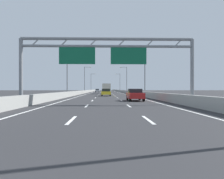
{
  "coord_description": "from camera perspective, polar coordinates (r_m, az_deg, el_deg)",
  "views": [
    {
      "loc": [
        -0.23,
        1.46,
        1.47
      ],
      "look_at": [
        1.36,
        55.33,
        1.29
      ],
      "focal_mm": 37.69,
      "sensor_mm": 36.0,
      "label": 1
    }
  ],
  "objects": [
    {
      "name": "ground_plane",
      "position": [
        98.55,
        -1.56,
        -0.67
      ],
      "size": [
        260.0,
        260.0,
        0.0
      ],
      "primitive_type": "plane",
      "color": "#2D2D30"
    },
    {
      "name": "lane_dash_left_1",
      "position": [
        11.25,
        -9.79,
        -7.31
      ],
      "size": [
        0.16,
        3.0,
        0.01
      ],
      "primitive_type": "cube",
      "color": "white",
      "rests_on": "ground_plane"
    },
    {
      "name": "lane_dash_left_2",
      "position": [
        20.16,
        -6.17,
        -3.98
      ],
      "size": [
        0.16,
        3.0,
        0.01
      ],
      "primitive_type": "cube",
      "color": "white",
      "rests_on": "ground_plane"
    },
    {
      "name": "lane_dash_left_3",
      "position": [
        29.12,
        -4.79,
        -2.7
      ],
      "size": [
        0.16,
        3.0,
        0.01
      ],
      "primitive_type": "cube",
      "color": "white",
      "rests_on": "ground_plane"
    },
    {
      "name": "lane_dash_left_4",
      "position": [
        38.1,
        -4.06,
        -2.02
      ],
      "size": [
        0.16,
        3.0,
        0.01
      ],
      "primitive_type": "cube",
      "color": "white",
      "rests_on": "ground_plane"
    },
    {
      "name": "lane_dash_left_5",
      "position": [
        47.09,
        -3.6,
        -1.59
      ],
      "size": [
        0.16,
        3.0,
        0.01
      ],
      "primitive_type": "cube",
      "color": "white",
      "rests_on": "ground_plane"
    },
    {
      "name": "lane_dash_left_6",
      "position": [
        56.08,
        -3.3,
        -1.31
      ],
      "size": [
        0.16,
        3.0,
        0.01
      ],
      "primitive_type": "cube",
      "color": "white",
      "rests_on": "ground_plane"
    },
    {
      "name": "lane_dash_left_7",
      "position": [
        65.08,
        -3.07,
        -1.1
      ],
      "size": [
        0.16,
        3.0,
        0.01
      ],
      "primitive_type": "cube",
      "color": "white",
      "rests_on": "ground_plane"
    },
    {
      "name": "lane_dash_left_8",
      "position": [
        74.07,
        -2.91,
        -0.94
      ],
      "size": [
        0.16,
        3.0,
        0.01
      ],
      "primitive_type": "cube",
      "color": "white",
      "rests_on": "ground_plane"
    },
    {
      "name": "lane_dash_left_9",
      "position": [
        83.07,
        -2.77,
        -0.82
      ],
      "size": [
        0.16,
        3.0,
        0.01
      ],
      "primitive_type": "cube",
      "color": "white",
      "rests_on": "ground_plane"
    },
    {
      "name": "lane_dash_left_10",
      "position": [
        92.07,
        -2.67,
        -0.72
      ],
      "size": [
        0.16,
        3.0,
        0.01
      ],
      "primitive_type": "cube",
      "color": "white",
      "rests_on": "ground_plane"
    },
    {
      "name": "lane_dash_left_11",
      "position": [
        101.06,
        -2.58,
        -0.64
      ],
      "size": [
        0.16,
        3.0,
        0.01
      ],
      "primitive_type": "cube",
      "color": "white",
      "rests_on": "ground_plane"
    },
    {
      "name": "lane_dash_left_12",
      "position": [
        110.06,
        -2.51,
        -0.57
      ],
      "size": [
        0.16,
        3.0,
        0.01
      ],
      "primitive_type": "cube",
      "color": "white",
      "rests_on": "ground_plane"
    },
    {
      "name": "lane_dash_left_13",
      "position": [
        119.06,
        -2.45,
        -0.51
      ],
      "size": [
        0.16,
        3.0,
        0.01
      ],
      "primitive_type": "cube",
      "color": "white",
      "rests_on": "ground_plane"
    },
    {
      "name": "lane_dash_left_14",
      "position": [
        128.06,
        -2.39,
        -0.47
      ],
      "size": [
        0.16,
        3.0,
        0.01
      ],
      "primitive_type": "cube",
      "color": "white",
      "rests_on": "ground_plane"
    },
    {
      "name": "lane_dash_left_15",
      "position": [
        137.06,
        -2.35,
        -0.42
      ],
      "size": [
        0.16,
        3.0,
        0.01
      ],
      "primitive_type": "cube",
      "color": "white",
      "rests_on": "ground_plane"
    },
    {
      "name": "lane_dash_left_16",
      "position": [
        146.06,
        -2.31,
        -0.38
      ],
      "size": [
        0.16,
        3.0,
        0.01
      ],
      "primitive_type": "cube",
      "color": "white",
      "rests_on": "ground_plane"
    },
    {
      "name": "lane_dash_left_17",
      "position": [
        155.06,
        -2.27,
        -0.35
      ],
      "size": [
        0.16,
        3.0,
        0.01
      ],
      "primitive_type": "cube",
      "color": "white",
      "rests_on": "ground_plane"
    },
    {
      "name": "lane_dash_right_1",
      "position": [
        11.32,
        8.71,
        -7.26
      ],
      "size": [
        0.16,
        3.0,
        0.01
      ],
      "primitive_type": "cube",
      "color": "white",
      "rests_on": "ground_plane"
    },
    {
      "name": "lane_dash_right_2",
      "position": [
        20.2,
        4.09,
        -3.98
      ],
      "size": [
        0.16,
        3.0,
        0.01
      ],
      "primitive_type": "cube",
      "color": "white",
      "rests_on": "ground_plane"
    },
    {
      "name": "lane_dash_right_3",
      "position": [
        29.15,
        2.3,
        -2.69
      ],
      "size": [
        0.16,
        3.0,
        0.01
      ],
      "primitive_type": "cube",
      "color": "white",
      "rests_on": "ground_plane"
    },
    {
      "name": "lane_dash_right_4",
      "position": [
        38.12,
        1.36,
        -2.01
      ],
      "size": [
        0.16,
        3.0,
        0.01
      ],
      "primitive_type": "cube",
      "color": "white",
      "rests_on": "ground_plane"
    },
    {
      "name": "lane_dash_right_5",
      "position": [
        47.11,
        0.78,
        -1.59
      ],
      "size": [
        0.16,
        3.0,
        0.01
      ],
      "primitive_type": "cube",
      "color": "white",
      "rests_on": "ground_plane"
    },
    {
      "name": "lane_dash_right_6",
      "position": [
        56.1,
        0.38,
        -1.31
      ],
      "size": [
        0.16,
        3.0,
        0.01
      ],
      "primitive_type": "cube",
      "color": "white",
      "rests_on": "ground_plane"
    },
    {
      "name": "lane_dash_right_7",
      "position": [
        65.09,
        0.1,
        -1.1
      ],
      "size": [
        0.16,
        3.0,
        0.01
      ],
      "primitive_type": "cube",
      "color": "white",
      "rests_on": "ground_plane"
    },
    {
      "name": "lane_dash_right_8",
      "position": [
        74.08,
        -0.12,
        -0.94
      ],
      "size": [
        0.16,
        3.0,
        0.01
      ],
      "primitive_type": "cube",
      "color": "white",
      "rests_on": "ground_plane"
    },
    {
      "name": "lane_dash_right_9",
      "position": [
        83.08,
        -0.29,
        -0.82
      ],
      "size": [
        0.16,
        3.0,
        0.01
      ],
      "primitive_type": "cube",
      "color": "white",
      "rests_on": "ground_plane"
    },
    {
      "name": "lane_dash_right_10",
      "position": [
        92.07,
        -0.43,
        -0.72
      ],
      "size": [
        0.16,
        3.0,
        0.01
      ],
      "primitive_type": "cube",
      "color": "white",
      "rests_on": "ground_plane"
    },
    {
      "name": "lane_dash_right_11",
      "position": [
        101.07,
        -0.54,
        -0.64
      ],
      "size": [
        0.16,
        3.0,
        0.01
      ],
      "primitive_type": "cube",
      "color": "white",
      "rests_on": "ground_plane"
    },
    {
      "name": "lane_dash_right_12",
      "position": [
        110.07,
        -0.63,
        -0.57
      ],
      "size": [
        0.16,
        3.0,
        0.01
      ],
      "primitive_type": "cube",
      "color": "white",
      "rests_on": "ground_plane"
    },
    {
      "name": "lane_dash_right_13",
      "position": [
        119.07,
        -0.71,
        -0.51
      ],
      "size": [
        0.16,
        3.0,
        0.01
      ],
      "primitive_type": "cube",
      "color": "white",
      "rests_on": "ground_plane"
    },
    {
      "name": "lane_dash_right_14",
      "position": [
        128.07,
        -0.78,
        -0.47
      ],
      "size": [
        0.16,
        3.0,
        0.01
      ],
      "primitive_type": "cube",
      "color": "white",
      "rests_on": "ground_plane"
    },
    {
      "name": "lane_dash_right_15",
      "position": [
        137.06,
        -0.84,
        -0.42
      ],
      "size": [
        0.16,
        3.0,
        0.01
      ],
      "primitive_type": "cube",
      "color": "white",
      "rests_on": "ground_plane"
    },
    {
      "name": "lane_dash_right_16",
      "position": [
        146.06,
        -0.89,
        -0.38
      ],
      "size": [
        0.16,
        3.0,
        0.01
      ],
      "primitive_type": "cube",
      "color": "white",
      "rests_on": "ground_plane"
    },
    {
      "name": "lane_dash_right_17",
      "position": [
        155.06,
        -0.94,
        -0.35
      ],
      "size": [
        0.16,
        3.0,
        0.01
      ],
      "primitive_type": "cube",
      "color": "white",
      "rests_on": "ground_plane"
    },
    {
      "name": "edge_line_left",
      "position": [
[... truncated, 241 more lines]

